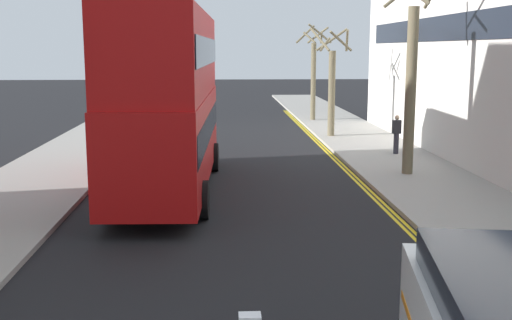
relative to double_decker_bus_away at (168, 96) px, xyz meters
name	(u,v)px	position (x,y,z in m)	size (l,w,h in m)	color
sidewalk_right	(429,184)	(8.47, 0.36, -2.96)	(4.00, 80.00, 0.14)	#9E9991
sidewalk_left	(29,188)	(-4.53, 0.36, -2.96)	(4.00, 80.00, 0.14)	#9E9991
kerb_line_outer	(381,201)	(6.37, -1.64, -3.03)	(0.10, 56.00, 0.01)	yellow
kerb_line_inner	(376,201)	(6.21, -1.64, -3.03)	(0.10, 56.00, 0.01)	yellow
double_decker_bus_away	(168,96)	(0.00, 0.00, 0.00)	(3.06, 10.88, 5.64)	#B20F0F
pedestrian_far	(396,134)	(8.92, 5.98, -2.04)	(0.34, 0.22, 1.62)	#2D2D38
street_tree_near	(332,84)	(7.16, 11.64, -0.29)	(2.01, 1.99, 5.36)	#6B6047
street_tree_mid	(411,83)	(8.16, 1.78, 0.26)	(1.91, 2.12, 6.86)	#6B6047
street_tree_distant	(314,73)	(7.29, 18.96, 0.01)	(2.11, 2.14, 5.80)	#6B6047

